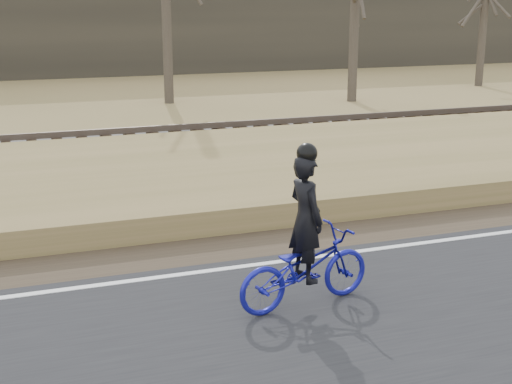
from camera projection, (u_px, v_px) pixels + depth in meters
name	position (u px, v px, depth m)	size (l,w,h in m)	color
cyclist	(305.00, 256.00, 9.05)	(2.00, 0.99, 2.13)	#14158F
bare_tree_right	(355.00, 5.00, 27.01)	(0.36, 0.36, 7.30)	#473F34
bare_tree_far_right	(485.00, 8.00, 32.02)	(0.36, 0.36, 6.99)	#473F34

